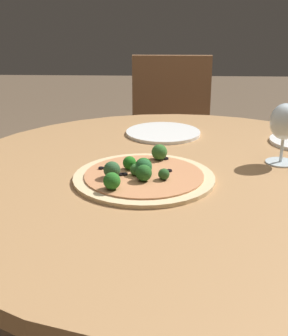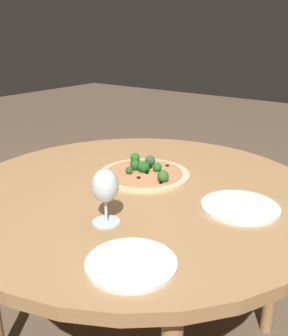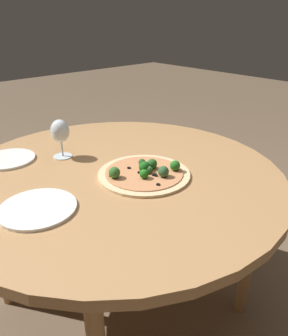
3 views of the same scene
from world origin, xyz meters
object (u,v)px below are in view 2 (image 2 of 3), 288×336
pizza (144,172)px  wine_glass (105,187)px  plate_near (240,207)px  plate_far (131,263)px

pizza → wine_glass: size_ratio=2.13×
pizza → plate_near: bearing=82.8°
pizza → plate_far: size_ratio=1.60×
wine_glass → plate_near: (-0.31, 0.27, -0.10)m
pizza → plate_near: (0.05, 0.40, -0.01)m
wine_glass → plate_near: wine_glass is taller
plate_near → plate_far: (0.43, -0.08, 0.00)m
pizza → wine_glass: bearing=20.4°
wine_glass → plate_far: (0.12, 0.18, -0.10)m
pizza → wine_glass: (0.36, 0.14, 0.10)m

